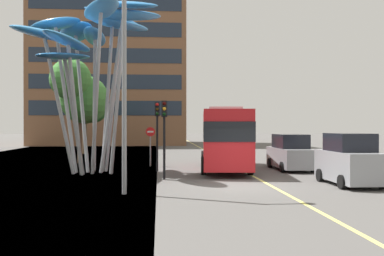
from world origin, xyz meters
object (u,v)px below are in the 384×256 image
car_parked_near (349,161)px  street_lamp (134,53)px  red_bus (224,136)px  traffic_light_kerb_far (157,122)px  car_parked_mid (290,153)px  traffic_light_kerb_near (164,123)px  no_entry_sign (150,140)px  leaf_sculpture (92,35)px

car_parked_near → street_lamp: street_lamp is taller
red_bus → traffic_light_kerb_far: traffic_light_kerb_far is taller
car_parked_near → car_parked_mid: bearing=95.3°
car_parked_mid → red_bus: bearing=174.7°
red_bus → traffic_light_kerb_near: bearing=-129.7°
red_bus → street_lamp: street_lamp is taller
car_parked_mid → street_lamp: 13.00m
car_parked_near → red_bus: bearing=122.8°
red_bus → car_parked_near: bearing=-57.2°
traffic_light_kerb_near → no_entry_sign: 7.20m
car_parked_mid → traffic_light_kerb_far: bearing=-176.9°
traffic_light_kerb_near → street_lamp: 5.34m
traffic_light_kerb_near → traffic_light_kerb_far: traffic_light_kerb_far is taller
leaf_sculpture → car_parked_mid: leaf_sculpture is taller
leaf_sculpture → no_entry_sign: leaf_sculpture is taller
traffic_light_kerb_far → car_parked_mid: 8.15m
leaf_sculpture → no_entry_sign: bearing=51.0°
traffic_light_kerb_near → car_parked_near: bearing=-17.8°
traffic_light_kerb_near → no_entry_sign: traffic_light_kerb_near is taller
red_bus → car_parked_near: (4.53, -7.03, -0.95)m
street_lamp → traffic_light_kerb_far: bearing=84.0°
traffic_light_kerb_near → car_parked_near: 8.76m
street_lamp → leaf_sculpture: bearing=109.7°
no_entry_sign → traffic_light_kerb_near: bearing=-83.4°
red_bus → leaf_sculpture: size_ratio=1.02×
red_bus → street_lamp: (-4.86, -8.86, 3.43)m
car_parked_near → no_entry_sign: bearing=132.8°
red_bus → leaf_sculpture: (-7.60, -1.20, 5.64)m
leaf_sculpture → traffic_light_kerb_far: leaf_sculpture is taller
traffic_light_kerb_near → car_parked_mid: size_ratio=0.86×
street_lamp → no_entry_sign: bearing=88.0°
car_parked_mid → street_lamp: bearing=-135.9°
car_parked_mid → traffic_light_kerb_near: bearing=-151.9°
car_parked_mid → no_entry_sign: size_ratio=1.77×
traffic_light_kerb_near → no_entry_sign: bearing=96.6°
no_entry_sign → car_parked_near: bearing=-47.2°
street_lamp → car_parked_mid: bearing=44.1°
traffic_light_kerb_near → car_parked_mid: 8.75m
car_parked_near → street_lamp: 10.52m
no_entry_sign → car_parked_mid: bearing=-19.9°
traffic_light_kerb_near → traffic_light_kerb_far: (-0.36, 3.60, 0.08)m
leaf_sculpture → traffic_light_kerb_far: (3.59, 0.40, -4.79)m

